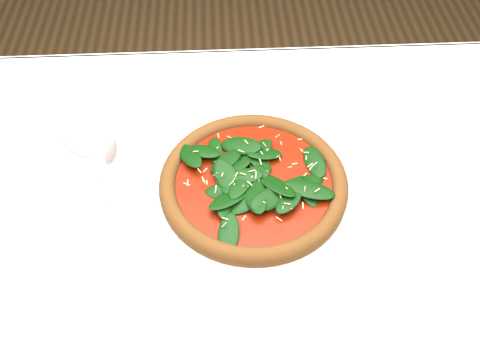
{
  "coord_description": "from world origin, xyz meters",
  "views": [
    {
      "loc": [
        -0.0,
        -0.54,
        1.45
      ],
      "look_at": [
        0.03,
        0.03,
        0.77
      ],
      "focal_mm": 40.0,
      "sensor_mm": 36.0,
      "label": 1
    }
  ],
  "objects": [
    {
      "name": "dining_table",
      "position": [
        0.0,
        0.0,
        0.65
      ],
      "size": [
        1.21,
        0.81,
        0.75
      ],
      "color": "white",
      "rests_on": "ground"
    },
    {
      "name": "wine_glass",
      "position": [
        -0.19,
        -0.0,
        0.89
      ],
      "size": [
        0.08,
        0.08,
        0.19
      ],
      "color": "silver",
      "rests_on": "dining_table"
    },
    {
      "name": "saucer_far",
      "position": [
        0.38,
        0.29,
        0.76
      ],
      "size": [
        0.12,
        0.12,
        0.01
      ],
      "color": "silver",
      "rests_on": "dining_table"
    },
    {
      "name": "plate",
      "position": [
        0.05,
        0.02,
        0.76
      ],
      "size": [
        0.36,
        0.36,
        0.02
      ],
      "color": "silver",
      "rests_on": "dining_table"
    },
    {
      "name": "pizza",
      "position": [
        0.05,
        0.02,
        0.78
      ],
      "size": [
        0.34,
        0.34,
        0.04
      ],
      "rotation": [
        0.0,
        0.0,
        -0.12
      ],
      "color": "brown",
      "rests_on": "plate"
    }
  ]
}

